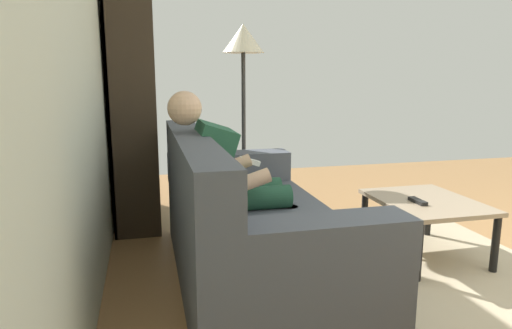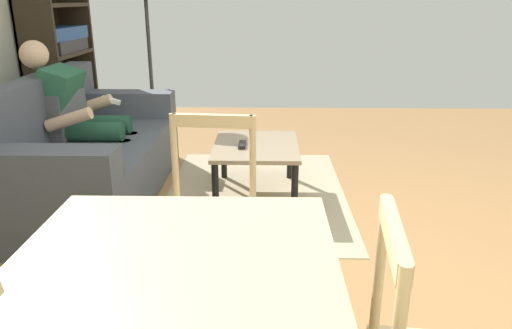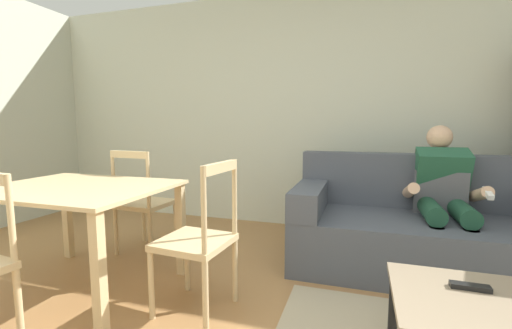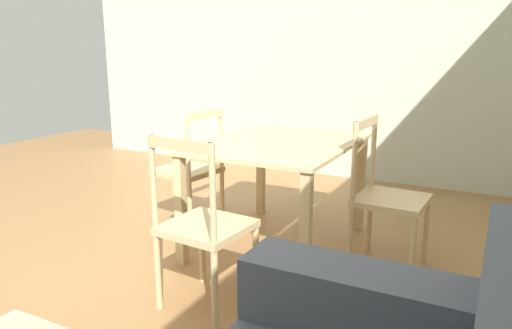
% 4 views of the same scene
% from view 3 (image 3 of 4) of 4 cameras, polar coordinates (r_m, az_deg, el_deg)
% --- Properties ---
extents(wall_back, '(6.75, 0.12, 2.67)m').
position_cam_3_polar(wall_back, '(3.92, 8.71, 8.99)').
color(wall_back, beige).
rests_on(wall_back, ground_plane).
extents(couch, '(2.02, 0.97, 0.92)m').
position_cam_3_polar(couch, '(3.10, 26.22, -9.80)').
color(couch, '#474C56').
rests_on(couch, ground_plane).
extents(person_lounging, '(0.59, 0.95, 1.18)m').
position_cam_3_polar(person_lounging, '(3.14, 29.40, -4.49)').
color(person_lounging, '#23563D').
rests_on(person_lounging, ground_plane).
extents(coffee_table, '(0.80, 0.64, 0.41)m').
position_cam_3_polar(coffee_table, '(1.90, 35.14, -20.21)').
color(coffee_table, gray).
rests_on(coffee_table, ground_plane).
extents(tv_remote, '(0.17, 0.05, 0.02)m').
position_cam_3_polar(tv_remote, '(1.95, 32.82, -17.19)').
color(tv_remote, black).
rests_on(tv_remote, coffee_table).
extents(dining_table, '(1.24, 0.96, 0.75)m').
position_cam_3_polar(dining_table, '(2.68, -28.36, -5.59)').
color(dining_table, '#D1B27F').
rests_on(dining_table, ground_plane).
extents(dining_chair_near_wall, '(0.44, 0.44, 0.96)m').
position_cam_3_polar(dining_chair_near_wall, '(3.27, -18.71, -6.30)').
color(dining_chair_near_wall, '#D1B27F').
rests_on(dining_chair_near_wall, ground_plane).
extents(dining_chair_facing_couch, '(0.45, 0.45, 0.96)m').
position_cam_3_polar(dining_chair_facing_couch, '(2.16, -9.80, -12.73)').
color(dining_chair_facing_couch, '#D1B27F').
rests_on(dining_chair_facing_couch, ground_plane).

